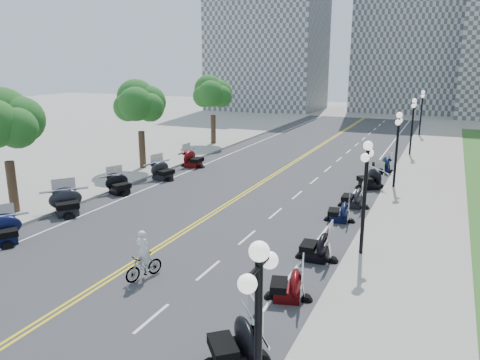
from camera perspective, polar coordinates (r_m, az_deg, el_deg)
The scene contains 47 objects.
ground at distance 21.02m, azimuth -11.71°, elevation -9.21°, with size 160.00×160.00×0.00m, color gray.
road at distance 29.17m, azimuth -0.22°, elevation -2.13°, with size 16.00×90.00×0.01m, color #333335.
centerline_yellow_a at distance 29.21m, azimuth -0.44°, elevation -2.09°, with size 0.12×90.00×0.00m, color yellow.
centerline_yellow_b at distance 29.12m, azimuth -0.01°, elevation -2.15°, with size 0.12×90.00×0.00m, color yellow.
edge_line_north at distance 27.27m, azimuth 12.14°, elevation -3.64°, with size 0.12×90.00×0.00m, color white.
edge_line_south at distance 32.24m, azimuth -10.64°, elevation -0.75°, with size 0.12×90.00×0.00m, color white.
lane_dash_5 at distance 16.44m, azimuth -10.71°, elevation -16.21°, with size 0.12×2.00×0.00m, color white.
lane_dash_6 at distance 19.44m, azimuth -3.89°, elevation -10.91°, with size 0.12×2.00×0.00m, color white.
lane_dash_7 at distance 22.75m, azimuth 0.88°, elevation -6.99°, with size 0.12×2.00×0.00m, color white.
lane_dash_8 at distance 26.25m, azimuth 4.35°, elevation -4.06°, with size 0.12×2.00×0.00m, color white.
lane_dash_9 at distance 29.88m, azimuth 6.97°, elevation -1.82°, with size 0.12×2.00×0.00m, color white.
lane_dash_10 at distance 33.59m, azimuth 9.02°, elevation -0.07°, with size 0.12×2.00×0.00m, color white.
lane_dash_11 at distance 37.36m, azimuth 10.65°, elevation 1.33°, with size 0.12×2.00×0.00m, color white.
lane_dash_12 at distance 41.18m, azimuth 11.98°, elevation 2.48°, with size 0.12×2.00×0.00m, color white.
lane_dash_13 at distance 45.02m, azimuth 13.09°, elevation 3.42°, with size 0.12×2.00×0.00m, color white.
lane_dash_14 at distance 48.90m, azimuth 14.03°, elevation 4.22°, with size 0.12×2.00×0.00m, color white.
lane_dash_15 at distance 52.79m, azimuth 14.83°, elevation 4.90°, with size 0.12×2.00×0.00m, color white.
lane_dash_16 at distance 56.69m, azimuth 15.52°, elevation 5.48°, with size 0.12×2.00×0.00m, color white.
lane_dash_17 at distance 60.61m, azimuth 16.12°, elevation 5.99°, with size 0.12×2.00×0.00m, color white.
lane_dash_18 at distance 64.54m, azimuth 16.65°, elevation 6.44°, with size 0.12×2.00×0.00m, color white.
lane_dash_19 at distance 68.48m, azimuth 17.12°, elevation 6.83°, with size 0.12×2.00×0.00m, color white.
sidewalk_north at distance 26.78m, azimuth 20.76°, elevation -4.48°, with size 5.00×90.00×0.15m, color #9E9991.
sidewalk_south at distance 34.68m, azimuth -16.23°, elevation 0.09°, with size 5.00×90.00×0.15m, color #9E9991.
distant_block_a at distance 83.03m, azimuth 3.46°, elevation 17.64°, with size 18.00×14.00×26.00m, color gray.
distant_block_b at distance 84.06m, azimuth 19.99°, elevation 18.17°, with size 16.00×12.00×30.00m, color gray.
street_lamp_1 at distance 9.85m, azimuth 2.21°, elevation -21.09°, with size 0.50×1.20×4.90m, color black, non-canonical shape.
street_lamp_2 at distance 20.49m, azimuth 14.92°, elevation -2.28°, with size 0.50×1.20×4.90m, color black, non-canonical shape.
street_lamp_3 at distance 32.11m, azimuth 18.54°, elevation 3.42°, with size 0.50×1.20×4.90m, color black, non-canonical shape.
street_lamp_4 at distance 43.93m, azimuth 20.23°, elevation 6.07°, with size 0.50×1.20×4.90m, color black, non-canonical shape.
street_lamp_5 at distance 55.83m, azimuth 21.21°, elevation 7.59°, with size 0.50×1.20×4.90m, color black, non-canonical shape.
tree_2 at distance 27.97m, azimuth -26.72°, elevation 5.56°, with size 4.80×4.80×9.20m, color #235619, non-canonical shape.
tree_3 at distance 36.68m, azimuth -12.09°, elevation 8.53°, with size 4.80×4.80×9.20m, color #235619, non-canonical shape.
tree_4 at distance 46.86m, azimuth -3.33°, elevation 10.04°, with size 4.80×4.80×9.20m, color #235619, non-canonical shape.
motorcycle_n_4 at distance 13.77m, azimuth -0.68°, elevation -18.97°, with size 2.12×2.12×1.48m, color black, non-canonical shape.
motorcycle_n_5 at distance 17.10m, azimuth 5.79°, elevation -12.31°, with size 1.85×1.85×1.30m, color #590A0C, non-canonical shape.
motorcycle_n_6 at distance 20.39m, azimuth 9.26°, elevation -7.75°, with size 1.97×1.97×1.38m, color black, non-canonical shape.
motorcycle_n_7 at distance 25.30m, azimuth 11.99°, elevation -3.62°, with size 1.76×1.76×1.23m, color black, non-canonical shape.
motorcycle_n_8 at distance 27.87m, azimuth 13.63°, elevation -1.90°, with size 1.94×1.94×1.36m, color black, non-canonical shape.
motorcycle_n_9 at distance 32.22m, azimuth 15.56°, elevation 0.33°, with size 2.19×2.19×1.53m, color black, non-canonical shape.
motorcycle_n_10 at distance 37.13m, azimuth 16.91°, elevation 1.94°, with size 1.97×1.97×1.38m, color black, non-canonical shape.
motorcycle_s_5 at distance 24.45m, azimuth -26.83°, elevation -5.33°, with size 2.02×2.02×1.41m, color black, non-canonical shape.
motorcycle_s_6 at distance 27.46m, azimuth -20.41°, elevation -2.44°, with size 2.24×2.24×1.57m, color black, non-canonical shape.
motorcycle_s_7 at distance 30.80m, azimuth -14.52°, elevation -0.36°, with size 2.00×2.00×1.40m, color black, non-canonical shape.
motorcycle_s_8 at distance 33.76m, azimuth -9.39°, elevation 1.25°, with size 2.09×2.09×1.46m, color black, non-canonical shape.
motorcycle_s_9 at distance 37.45m, azimuth -5.73°, elevation 2.71°, with size 2.16×2.16×1.51m, color #590A0C, non-canonical shape.
bicycle at distance 18.92m, azimuth -11.64°, elevation -10.28°, with size 0.48×1.69×1.02m, color #A51414.
cyclist_rider at distance 18.40m, azimuth -11.85°, elevation -6.50°, with size 0.60×0.40×1.65m, color white.
Camera 1 is at (11.56, -15.45, 8.32)m, focal length 35.00 mm.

